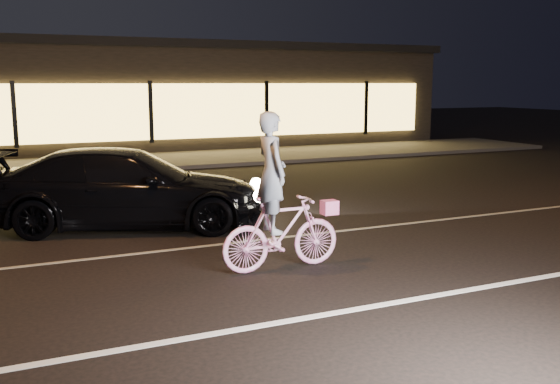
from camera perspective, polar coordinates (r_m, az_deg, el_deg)
name	(u,v)px	position (r m, az deg, el deg)	size (l,w,h in m)	color
ground	(381,263)	(9.41, 9.26, -6.42)	(90.00, 90.00, 0.00)	black
lane_stripe_near	(448,293)	(8.27, 15.08, -8.95)	(60.00, 0.12, 0.01)	silver
lane_stripe_far	(318,233)	(11.07, 3.52, -3.80)	(60.00, 0.10, 0.01)	gray
sidewalk	(165,160)	(21.26, -10.49, 2.85)	(30.00, 4.00, 0.12)	#383533
storefront	(128,94)	(26.94, -13.75, 8.66)	(25.40, 8.42, 4.20)	black
cyclist	(279,215)	(8.78, -0.10, -2.09)	(1.79, 0.62, 2.25)	#F443A8
sedan	(127,188)	(11.76, -13.78, 0.34)	(5.40, 3.58, 1.45)	black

